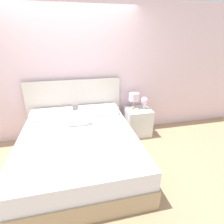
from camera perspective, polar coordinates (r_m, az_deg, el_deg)
ground_plane at (r=3.94m, az=-11.08°, el=-7.11°), size 12.00×12.00×0.00m
wall_back at (r=3.55m, az=-12.77°, el=11.90°), size 8.00×0.06×2.60m
bed at (r=2.97m, az=-10.69°, el=-11.16°), size 1.84×2.07×1.21m
nightstand at (r=3.81m, az=8.41°, el=-3.13°), size 0.52×0.49×0.58m
table_lamp at (r=3.66m, az=7.24°, el=4.68°), size 0.22×0.22×0.33m
flower_vase at (r=3.70m, az=10.66°, el=3.45°), size 0.16×0.16×0.25m
alarm_clock at (r=3.56m, az=8.16°, el=0.66°), size 0.07×0.04×0.06m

